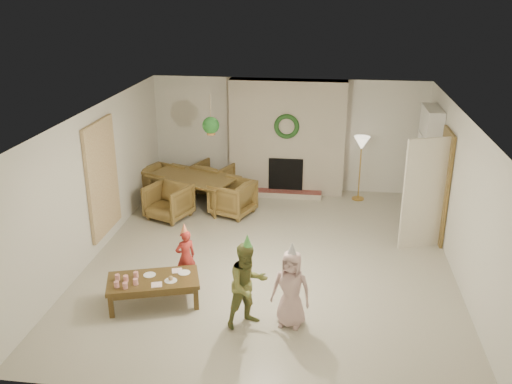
% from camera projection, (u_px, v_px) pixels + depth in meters
% --- Properties ---
extents(floor, '(7.00, 7.00, 0.00)m').
position_uv_depth(floor, '(270.00, 258.00, 9.47)').
color(floor, '#B7B29E').
rests_on(floor, ground).
extents(ceiling, '(7.00, 7.00, 0.00)m').
position_uv_depth(ceiling, '(272.00, 115.00, 8.58)').
color(ceiling, white).
rests_on(ceiling, wall_back).
extents(wall_back, '(7.00, 0.00, 7.00)m').
position_uv_depth(wall_back, '(288.00, 135.00, 12.26)').
color(wall_back, silver).
rests_on(wall_back, floor).
extents(wall_front, '(7.00, 0.00, 7.00)m').
position_uv_depth(wall_front, '(235.00, 307.00, 5.78)').
color(wall_front, silver).
rests_on(wall_front, floor).
extents(wall_left, '(0.00, 7.00, 7.00)m').
position_uv_depth(wall_left, '(96.00, 182.00, 9.39)').
color(wall_left, silver).
rests_on(wall_left, floor).
extents(wall_right, '(0.00, 7.00, 7.00)m').
position_uv_depth(wall_right, '(461.00, 199.00, 8.65)').
color(wall_right, silver).
rests_on(wall_right, floor).
extents(fireplace_mass, '(2.50, 0.40, 2.50)m').
position_uv_depth(fireplace_mass, '(287.00, 137.00, 12.08)').
color(fireplace_mass, maroon).
rests_on(fireplace_mass, floor).
extents(fireplace_hearth, '(1.60, 0.30, 0.12)m').
position_uv_depth(fireplace_hearth, '(285.00, 194.00, 12.18)').
color(fireplace_hearth, maroon).
rests_on(fireplace_hearth, floor).
extents(fireplace_firebox, '(0.75, 0.12, 0.75)m').
position_uv_depth(fireplace_firebox, '(286.00, 175.00, 12.20)').
color(fireplace_firebox, black).
rests_on(fireplace_firebox, floor).
extents(fireplace_wreath, '(0.54, 0.10, 0.54)m').
position_uv_depth(fireplace_wreath, '(287.00, 127.00, 11.76)').
color(fireplace_wreath, '#194219').
rests_on(fireplace_wreath, fireplace_mass).
extents(floor_lamp_base, '(0.26, 0.26, 0.03)m').
position_uv_depth(floor_lamp_base, '(358.00, 198.00, 12.04)').
color(floor_lamp_base, gold).
rests_on(floor_lamp_base, floor).
extents(floor_lamp_post, '(0.03, 0.03, 1.26)m').
position_uv_depth(floor_lamp_post, '(360.00, 171.00, 11.82)').
color(floor_lamp_post, gold).
rests_on(floor_lamp_post, floor).
extents(floor_lamp_shade, '(0.34, 0.34, 0.28)m').
position_uv_depth(floor_lamp_shade, '(362.00, 143.00, 11.60)').
color(floor_lamp_shade, beige).
rests_on(floor_lamp_shade, floor_lamp_post).
extents(bookshelf_carcass, '(0.30, 1.00, 2.20)m').
position_uv_depth(bookshelf_carcass, '(427.00, 163.00, 10.85)').
color(bookshelf_carcass, white).
rests_on(bookshelf_carcass, floor).
extents(bookshelf_shelf_a, '(0.30, 0.92, 0.03)m').
position_uv_depth(bookshelf_shelf_a, '(423.00, 194.00, 11.09)').
color(bookshelf_shelf_a, white).
rests_on(bookshelf_shelf_a, bookshelf_carcass).
extents(bookshelf_shelf_b, '(0.30, 0.92, 0.03)m').
position_uv_depth(bookshelf_shelf_b, '(425.00, 175.00, 10.95)').
color(bookshelf_shelf_b, white).
rests_on(bookshelf_shelf_b, bookshelf_carcass).
extents(bookshelf_shelf_c, '(0.30, 0.92, 0.03)m').
position_uv_depth(bookshelf_shelf_c, '(427.00, 156.00, 10.80)').
color(bookshelf_shelf_c, white).
rests_on(bookshelf_shelf_c, bookshelf_carcass).
extents(bookshelf_shelf_d, '(0.30, 0.92, 0.03)m').
position_uv_depth(bookshelf_shelf_d, '(429.00, 136.00, 10.66)').
color(bookshelf_shelf_d, white).
rests_on(bookshelf_shelf_d, bookshelf_carcass).
extents(books_row_lower, '(0.20, 0.40, 0.24)m').
position_uv_depth(books_row_lower, '(423.00, 190.00, 10.90)').
color(books_row_lower, '#AA1F32').
rests_on(books_row_lower, bookshelf_shelf_a).
extents(books_row_mid, '(0.20, 0.44, 0.24)m').
position_uv_depth(books_row_mid, '(424.00, 168.00, 10.94)').
color(books_row_mid, '#2A559B').
rests_on(books_row_mid, bookshelf_shelf_b).
extents(books_row_upper, '(0.20, 0.36, 0.22)m').
position_uv_depth(books_row_upper, '(427.00, 151.00, 10.67)').
color(books_row_upper, gold).
rests_on(books_row_upper, bookshelf_shelf_c).
extents(door_frame, '(0.05, 0.86, 2.04)m').
position_uv_depth(door_frame, '(443.00, 186.00, 9.85)').
color(door_frame, brown).
rests_on(door_frame, floor).
extents(door_leaf, '(0.77, 0.32, 2.00)m').
position_uv_depth(door_leaf, '(424.00, 194.00, 9.55)').
color(door_leaf, beige).
rests_on(door_leaf, floor).
extents(curtain_panel, '(0.06, 1.20, 2.00)m').
position_uv_depth(curtain_panel, '(102.00, 178.00, 9.57)').
color(curtain_panel, beige).
rests_on(curtain_panel, wall_left).
extents(dining_table, '(2.06, 1.62, 0.64)m').
position_uv_depth(dining_table, '(192.00, 191.00, 11.62)').
color(dining_table, brown).
rests_on(dining_table, floor).
extents(dining_chair_near, '(0.99, 1.00, 0.71)m').
position_uv_depth(dining_chair_near, '(168.00, 202.00, 10.96)').
color(dining_chair_near, brown).
rests_on(dining_chair_near, floor).
extents(dining_chair_far, '(0.99, 1.00, 0.71)m').
position_uv_depth(dining_chair_far, '(213.00, 178.00, 12.26)').
color(dining_chair_far, brown).
rests_on(dining_chair_far, floor).
extents(dining_chair_left, '(1.00, 0.99, 0.71)m').
position_uv_depth(dining_chair_left, '(162.00, 183.00, 11.98)').
color(dining_chair_left, brown).
rests_on(dining_chair_left, floor).
extents(dining_chair_right, '(1.00, 0.99, 0.71)m').
position_uv_depth(dining_chair_right, '(233.00, 198.00, 11.15)').
color(dining_chair_right, brown).
rests_on(dining_chair_right, floor).
extents(hanging_plant_cord, '(0.01, 0.01, 0.70)m').
position_uv_depth(hanging_plant_cord, '(210.00, 113.00, 10.25)').
color(hanging_plant_cord, tan).
rests_on(hanging_plant_cord, ceiling).
extents(hanging_plant_pot, '(0.16, 0.16, 0.12)m').
position_uv_depth(hanging_plant_pot, '(211.00, 132.00, 10.38)').
color(hanging_plant_pot, '#965F30').
rests_on(hanging_plant_pot, hanging_plant_cord).
extents(hanging_plant_foliage, '(0.32, 0.32, 0.32)m').
position_uv_depth(hanging_plant_foliage, '(211.00, 125.00, 10.33)').
color(hanging_plant_foliage, '#1B521E').
rests_on(hanging_plant_foliage, hanging_plant_pot).
extents(coffee_table_top, '(1.45, 1.02, 0.06)m').
position_uv_depth(coffee_table_top, '(153.00, 281.00, 8.02)').
color(coffee_table_top, '#523D1B').
rests_on(coffee_table_top, floor).
extents(coffee_table_apron, '(1.32, 0.89, 0.08)m').
position_uv_depth(coffee_table_apron, '(154.00, 285.00, 8.05)').
color(coffee_table_apron, '#523D1B').
rests_on(coffee_table_apron, floor).
extents(coffee_leg_fl, '(0.09, 0.09, 0.34)m').
position_uv_depth(coffee_leg_fl, '(111.00, 306.00, 7.75)').
color(coffee_leg_fl, '#523D1B').
rests_on(coffee_leg_fl, floor).
extents(coffee_leg_fr, '(0.09, 0.09, 0.34)m').
position_uv_depth(coffee_leg_fr, '(196.00, 299.00, 7.94)').
color(coffee_leg_fr, '#523D1B').
rests_on(coffee_leg_fr, floor).
extents(coffee_leg_bl, '(0.09, 0.09, 0.34)m').
position_uv_depth(coffee_leg_bl, '(114.00, 287.00, 8.24)').
color(coffee_leg_bl, '#523D1B').
rests_on(coffee_leg_bl, floor).
extents(coffee_leg_br, '(0.09, 0.09, 0.34)m').
position_uv_depth(coffee_leg_br, '(194.00, 280.00, 8.43)').
color(coffee_leg_br, '#523D1B').
rests_on(coffee_leg_br, floor).
extents(cup_a, '(0.09, 0.09, 0.09)m').
position_uv_depth(cup_a, '(117.00, 284.00, 7.77)').
color(cup_a, white).
rests_on(cup_a, coffee_table_top).
extents(cup_b, '(0.09, 0.09, 0.09)m').
position_uv_depth(cup_b, '(117.00, 277.00, 7.96)').
color(cup_b, white).
rests_on(cup_b, coffee_table_top).
extents(cup_c, '(0.09, 0.09, 0.09)m').
position_uv_depth(cup_c, '(125.00, 285.00, 7.75)').
color(cup_c, white).
rests_on(cup_c, coffee_table_top).
extents(cup_d, '(0.09, 0.09, 0.09)m').
position_uv_depth(cup_d, '(126.00, 278.00, 7.93)').
color(cup_d, white).
rests_on(cup_d, coffee_table_top).
extents(cup_e, '(0.09, 0.09, 0.09)m').
position_uv_depth(cup_e, '(136.00, 282.00, 7.84)').
color(cup_e, white).
rests_on(cup_e, coffee_table_top).
extents(cup_f, '(0.09, 0.09, 0.09)m').
position_uv_depth(cup_f, '(136.00, 275.00, 8.03)').
color(cup_f, white).
rests_on(cup_f, coffee_table_top).
extents(plate_a, '(0.23, 0.23, 0.01)m').
position_uv_depth(plate_a, '(150.00, 275.00, 8.11)').
color(plate_a, white).
rests_on(plate_a, coffee_table_top).
extents(plate_b, '(0.23, 0.23, 0.01)m').
position_uv_depth(plate_b, '(171.00, 281.00, 7.96)').
color(plate_b, white).
rests_on(plate_b, coffee_table_top).
extents(plate_c, '(0.23, 0.23, 0.01)m').
position_uv_depth(plate_c, '(184.00, 273.00, 8.18)').
color(plate_c, white).
rests_on(plate_c, coffee_table_top).
extents(food_scoop, '(0.09, 0.09, 0.07)m').
position_uv_depth(food_scoop, '(171.00, 278.00, 7.94)').
color(food_scoop, tan).
rests_on(food_scoop, plate_b).
extents(napkin_left, '(0.19, 0.19, 0.01)m').
position_uv_depth(napkin_left, '(157.00, 285.00, 7.85)').
color(napkin_left, '#FDBAC0').
rests_on(napkin_left, coffee_table_top).
extents(napkin_right, '(0.19, 0.19, 0.01)m').
position_uv_depth(napkin_right, '(177.00, 271.00, 8.23)').
color(napkin_right, '#FDBAC0').
rests_on(napkin_right, coffee_table_top).
extents(child_red, '(0.39, 0.37, 0.90)m').
position_uv_depth(child_red, '(186.00, 257.00, 8.55)').
color(child_red, '#A72A23').
rests_on(child_red, floor).
extents(party_hat_red, '(0.15, 0.15, 0.17)m').
position_uv_depth(party_hat_red, '(184.00, 228.00, 8.38)').
color(party_hat_red, '#E7C24D').
rests_on(party_hat_red, child_red).
extents(child_plaid, '(0.75, 0.73, 1.22)m').
position_uv_depth(child_plaid, '(248.00, 285.00, 7.44)').
color(child_plaid, olive).
rests_on(child_plaid, floor).
extents(party_hat_plaid, '(0.18, 0.18, 0.20)m').
position_uv_depth(party_hat_plaid, '(247.00, 241.00, 7.21)').
color(party_hat_plaid, '#51B24C').
rests_on(party_hat_plaid, child_plaid).
extents(child_pink, '(0.60, 0.45, 1.11)m').
position_uv_depth(child_pink, '(291.00, 289.00, 7.46)').
color(child_pink, '#CAA3A2').
rests_on(child_pink, floor).
extents(party_hat_pink, '(0.19, 0.19, 0.20)m').
position_uv_depth(party_hat_pink, '(292.00, 249.00, 7.25)').
color(party_hat_pink, silver).
rests_on(party_hat_pink, child_pink).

